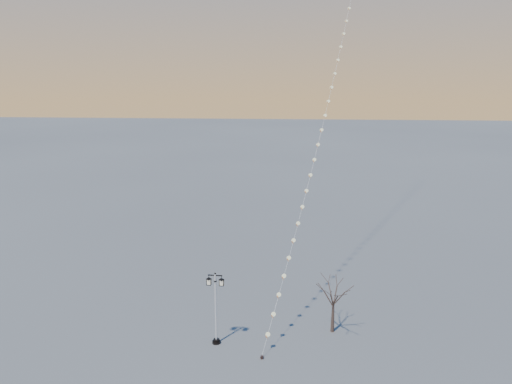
# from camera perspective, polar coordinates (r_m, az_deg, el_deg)

# --- Properties ---
(ground) EXTENTS (300.00, 300.00, 0.00)m
(ground) POSITION_cam_1_polar(r_m,az_deg,el_deg) (31.39, -3.77, -16.71)
(ground) COLOR #535353
(ground) RESTS_ON ground
(street_lamp) EXTENTS (1.13, 0.50, 4.47)m
(street_lamp) POSITION_cam_1_polar(r_m,az_deg,el_deg) (30.43, -4.54, -12.48)
(street_lamp) COLOR black
(street_lamp) RESTS_ON ground
(bare_tree) EXTENTS (2.24, 2.24, 3.71)m
(bare_tree) POSITION_cam_1_polar(r_m,az_deg,el_deg) (31.92, 8.71, -11.12)
(bare_tree) COLOR #392A23
(bare_tree) RESTS_ON ground
(kite_train) EXTENTS (10.20, 33.93, 36.66)m
(kite_train) POSITION_cam_1_polar(r_m,az_deg,el_deg) (42.43, 9.10, 16.53)
(kite_train) COLOR black
(kite_train) RESTS_ON ground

